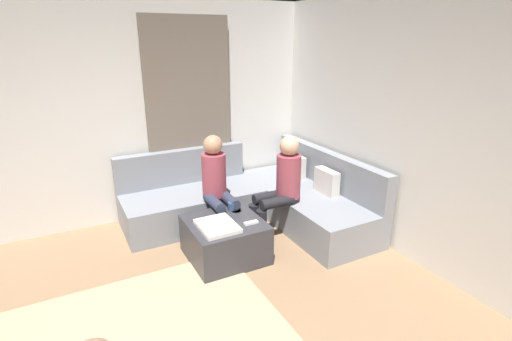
% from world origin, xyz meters
% --- Properties ---
extents(wall_back, '(6.00, 0.12, 2.70)m').
position_xyz_m(wall_back, '(0.00, 2.94, 1.35)').
color(wall_back, silver).
rests_on(wall_back, ground_plane).
extents(wall_left, '(0.12, 6.00, 2.70)m').
position_xyz_m(wall_left, '(-2.94, 0.00, 1.35)').
color(wall_left, silver).
rests_on(wall_left, ground_plane).
extents(curtain_panel, '(0.06, 1.10, 2.50)m').
position_xyz_m(curtain_panel, '(-2.84, 1.30, 1.25)').
color(curtain_panel, '#726659').
rests_on(curtain_panel, ground_plane).
extents(sectional_couch, '(2.10, 2.55, 0.87)m').
position_xyz_m(sectional_couch, '(-2.08, 1.88, 0.28)').
color(sectional_couch, gray).
rests_on(sectional_couch, ground_plane).
extents(ottoman, '(0.76, 0.76, 0.42)m').
position_xyz_m(ottoman, '(-1.45, 1.16, 0.21)').
color(ottoman, '#333338').
rests_on(ottoman, ground_plane).
extents(folded_blanket, '(0.44, 0.36, 0.04)m').
position_xyz_m(folded_blanket, '(-1.35, 1.04, 0.44)').
color(folded_blanket, white).
rests_on(folded_blanket, ottoman).
extents(coffee_mug, '(0.08, 0.08, 0.10)m').
position_xyz_m(coffee_mug, '(-1.67, 1.34, 0.47)').
color(coffee_mug, '#334C72').
rests_on(coffee_mug, ottoman).
extents(game_remote, '(0.05, 0.15, 0.02)m').
position_xyz_m(game_remote, '(-1.27, 1.38, 0.43)').
color(game_remote, white).
rests_on(game_remote, ottoman).
extents(person_on_couch_back, '(0.30, 0.60, 1.20)m').
position_xyz_m(person_on_couch_back, '(-1.59, 1.93, 0.66)').
color(person_on_couch_back, black).
rests_on(person_on_couch_back, ground_plane).
extents(person_on_couch_side, '(0.60, 0.30, 1.20)m').
position_xyz_m(person_on_couch_side, '(-1.93, 1.29, 0.66)').
color(person_on_couch_side, '#2D3347').
rests_on(person_on_couch_side, ground_plane).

